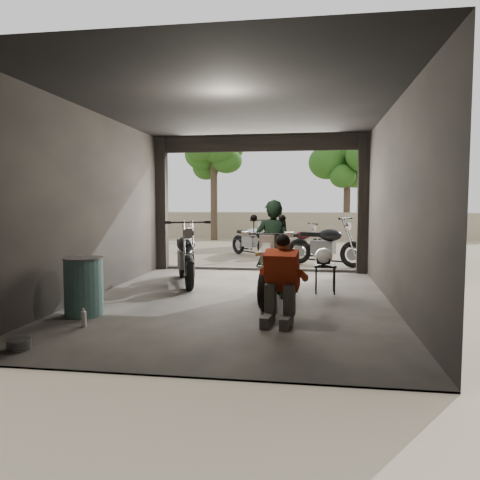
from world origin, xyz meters
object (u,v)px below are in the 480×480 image
(main_bike, at_px, (274,266))
(outside_bike_c, at_px, (325,241))
(left_bike, at_px, (185,252))
(outside_bike_a, at_px, (251,237))
(helmet, at_px, (323,257))
(oil_drum, at_px, (84,287))
(sign_post, at_px, (391,197))
(outside_bike_b, at_px, (300,240))
(rider, at_px, (273,250))
(stool, at_px, (325,269))
(mechanic, at_px, (280,282))

(main_bike, height_order, outside_bike_c, outside_bike_c)
(left_bike, height_order, outside_bike_a, left_bike)
(helmet, height_order, oil_drum, oil_drum)
(main_bike, relative_size, sign_post, 0.69)
(outside_bike_b, relative_size, rider, 0.89)
(outside_bike_b, xyz_separation_m, helmet, (0.56, -6.09, 0.18))
(outside_bike_a, bearing_deg, helmet, -113.90)
(outside_bike_c, height_order, helmet, outside_bike_c)
(sign_post, bearing_deg, outside_bike_b, 128.20)
(left_bike, height_order, stool, left_bike)
(outside_bike_a, bearing_deg, left_bike, -140.61)
(mechanic, distance_m, oil_drum, 2.82)
(outside_bike_c, height_order, mechanic, outside_bike_c)
(main_bike, relative_size, mechanic, 1.55)
(mechanic, bearing_deg, outside_bike_a, 107.72)
(outside_bike_b, xyz_separation_m, oil_drum, (-2.88, -8.25, -0.08))
(helmet, relative_size, sign_post, 0.13)
(mechanic, bearing_deg, main_bike, 105.68)
(sign_post, bearing_deg, outside_bike_a, 145.06)
(stool, bearing_deg, main_bike, -135.44)
(outside_bike_c, relative_size, mechanic, 1.62)
(mechanic, relative_size, oil_drum, 1.38)
(rider, relative_size, mechanic, 1.45)
(main_bike, bearing_deg, rider, 102.78)
(main_bike, height_order, mechanic, main_bike)
(main_bike, bearing_deg, oil_drum, -146.45)
(helmet, xyz_separation_m, oil_drum, (-3.44, -2.15, -0.26))
(oil_drum, bearing_deg, outside_bike_a, 80.10)
(main_bike, height_order, oil_drum, main_bike)
(outside_bike_a, height_order, stool, outside_bike_a)
(rider, height_order, stool, rider)
(left_bike, xyz_separation_m, mechanic, (2.08, -2.85, -0.07))
(left_bike, bearing_deg, main_bike, -58.08)
(main_bike, distance_m, oil_drum, 2.96)
(stool, height_order, sign_post, sign_post)
(outside_bike_c, bearing_deg, outside_bike_b, 43.71)
(left_bike, relative_size, sign_post, 0.73)
(rider, bearing_deg, left_bike, -32.33)
(outside_bike_a, distance_m, outside_bike_b, 1.51)
(outside_bike_b, distance_m, helmet, 6.12)
(helmet, bearing_deg, main_bike, -144.21)
(main_bike, xyz_separation_m, stool, (0.86, 0.85, -0.15))
(rider, distance_m, helmet, 1.01)
(outside_bike_a, relative_size, sign_post, 0.65)
(outside_bike_b, distance_m, oil_drum, 8.73)
(stool, bearing_deg, oil_drum, -147.50)
(left_bike, height_order, rider, rider)
(rider, distance_m, sign_post, 5.13)
(rider, bearing_deg, helmet, -148.36)
(helmet, distance_m, sign_post, 4.32)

